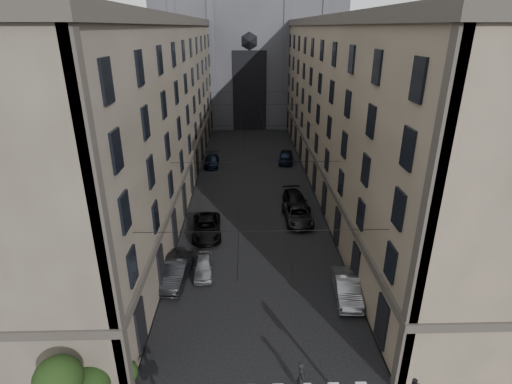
{
  "coord_description": "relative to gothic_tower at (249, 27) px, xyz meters",
  "views": [
    {
      "loc": [
        -0.86,
        -9.24,
        17.81
      ],
      "look_at": [
        -0.24,
        13.18,
        8.49
      ],
      "focal_mm": 28.0,
      "sensor_mm": 36.0,
      "label": 1
    }
  ],
  "objects": [
    {
      "name": "sidewalk_left",
      "position": [
        -10.5,
        -38.96,
        -17.72
      ],
      "size": [
        7.0,
        80.0,
        0.15
      ],
      "primitive_type": "cube",
      "color": "#383533",
      "rests_on": "ground"
    },
    {
      "name": "sidewalk_right",
      "position": [
        10.5,
        -38.96,
        -17.72
      ],
      "size": [
        7.0,
        80.0,
        0.15
      ],
      "primitive_type": "cube",
      "color": "#383533",
      "rests_on": "ground"
    },
    {
      "name": "building_left",
      "position": [
        -13.44,
        -38.96,
        -8.45
      ],
      "size": [
        13.6,
        60.6,
        18.85
      ],
      "color": "#4A4439",
      "rests_on": "ground"
    },
    {
      "name": "building_right",
      "position": [
        13.44,
        -38.96,
        -8.45
      ],
      "size": [
        13.6,
        60.6,
        18.85
      ],
      "color": "brown",
      "rests_on": "ground"
    },
    {
      "name": "gothic_tower",
      "position": [
        0.0,
        0.0,
        0.0
      ],
      "size": [
        35.0,
        23.0,
        58.0
      ],
      "color": "#2D2D33",
      "rests_on": "ground"
    },
    {
      "name": "tram_wires",
      "position": [
        0.0,
        -39.33,
        -10.55
      ],
      "size": [
        14.0,
        60.0,
        0.43
      ],
      "color": "black",
      "rests_on": "ground"
    },
    {
      "name": "car_left_near",
      "position": [
        -4.2,
        -57.78,
        -17.15
      ],
      "size": [
        1.72,
        3.88,
        1.3
      ],
      "primitive_type": "imported",
      "rotation": [
        0.0,
        0.0,
        0.05
      ],
      "color": "slate",
      "rests_on": "ground"
    },
    {
      "name": "car_left_midnear",
      "position": [
        -6.2,
        -58.71,
        -16.97
      ],
      "size": [
        2.24,
        5.17,
        1.66
      ],
      "primitive_type": "imported",
      "rotation": [
        0.0,
        0.0,
        -0.1
      ],
      "color": "black",
      "rests_on": "ground"
    },
    {
      "name": "car_left_midfar",
      "position": [
        -4.5,
        -51.58,
        -17.02
      ],
      "size": [
        3.02,
        5.79,
        1.56
      ],
      "primitive_type": "imported",
      "rotation": [
        0.0,
        0.0,
        0.08
      ],
      "color": "black",
      "rests_on": "ground"
    },
    {
      "name": "car_left_far",
      "position": [
        -5.53,
        -31.64,
        -17.11
      ],
      "size": [
        2.01,
        4.77,
        1.38
      ],
      "primitive_type": "imported",
      "rotation": [
        0.0,
        0.0,
        0.02
      ],
      "color": "black",
      "rests_on": "ground"
    },
    {
      "name": "car_right_near",
      "position": [
        6.2,
        -61.03,
        -17.03
      ],
      "size": [
        2.01,
        4.81,
        1.55
      ],
      "primitive_type": "imported",
      "rotation": [
        0.0,
        0.0,
        -0.08
      ],
      "color": "slate",
      "rests_on": "ground"
    },
    {
      "name": "car_right_midnear",
      "position": [
        4.2,
        -49.03,
        -17.03
      ],
      "size": [
        2.78,
        5.6,
        1.53
      ],
      "primitive_type": "imported",
      "rotation": [
        0.0,
        0.0,
        0.04
      ],
      "color": "black",
      "rests_on": "ground"
    },
    {
      "name": "car_right_midfar",
      "position": [
        4.41,
        -45.9,
        -17.01
      ],
      "size": [
        2.72,
        5.63,
        1.58
      ],
      "primitive_type": "imported",
      "rotation": [
        0.0,
        0.0,
        0.09
      ],
      "color": "black",
      "rests_on": "ground"
    },
    {
      "name": "car_right_far",
      "position": [
        4.85,
        -30.55,
        -17.0
      ],
      "size": [
        2.49,
        4.91,
        1.6
      ],
      "primitive_type": "imported",
      "rotation": [
        0.0,
        0.0,
        -0.13
      ],
      "color": "black",
      "rests_on": "ground"
    },
    {
      "name": "pedestrian",
      "position": [
        1.93,
        -68.7,
        -16.91
      ],
      "size": [
        0.52,
        0.7,
        1.77
      ],
      "primitive_type": "imported",
      "rotation": [
        0.0,
        0.0,
        1.72
      ],
      "color": "black",
      "rests_on": "ground"
    }
  ]
}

